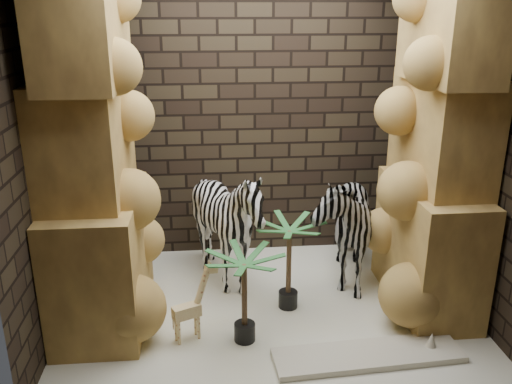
{
  "coord_description": "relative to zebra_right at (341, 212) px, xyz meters",
  "views": [
    {
      "loc": [
        -0.5,
        -4.16,
        2.56
      ],
      "look_at": [
        -0.09,
        0.15,
        1.04
      ],
      "focal_mm": 37.79,
      "sensor_mm": 36.0,
      "label": 1
    }
  ],
  "objects": [
    {
      "name": "wall_left",
      "position": [
        -2.51,
        -0.54,
        0.82
      ],
      "size": [
        0.0,
        3.0,
        3.0
      ],
      "primitive_type": "plane",
      "rotation": [
        1.57,
        0.0,
        1.57
      ],
      "color": "black",
      "rests_on": "ground"
    },
    {
      "name": "surfboard",
      "position": [
        -0.08,
        -1.33,
        -0.65
      ],
      "size": [
        1.47,
        0.45,
        0.05
      ],
      "primitive_type": "cube",
      "rotation": [
        0.0,
        0.0,
        0.07
      ],
      "color": "beige",
      "rests_on": "floor"
    },
    {
      "name": "zebra_right",
      "position": [
        0.0,
        0.0,
        0.0
      ],
      "size": [
        0.8,
        1.23,
        1.36
      ],
      "primitive_type": "imported",
      "rotation": [
        0.0,
        0.0,
        -0.17
      ],
      "color": "white",
      "rests_on": "floor"
    },
    {
      "name": "rock_pillar_left",
      "position": [
        -2.16,
        -0.54,
        0.82
      ],
      "size": [
        0.68,
        1.3,
        3.0
      ],
      "primitive_type": null,
      "color": "#D8B057",
      "rests_on": "floor"
    },
    {
      "name": "wall_right",
      "position": [
        0.99,
        -0.54,
        0.82
      ],
      "size": [
        0.0,
        3.0,
        3.0
      ],
      "primitive_type": "plane",
      "rotation": [
        1.57,
        0.0,
        -1.57
      ],
      "color": "black",
      "rests_on": "ground"
    },
    {
      "name": "rock_pillar_right",
      "position": [
        0.66,
        -0.54,
        0.82
      ],
      "size": [
        0.58,
        1.25,
        3.0
      ],
      "primitive_type": null,
      "color": "#D8B057",
      "rests_on": "floor"
    },
    {
      "name": "giraffe_toy",
      "position": [
        -1.46,
        -0.96,
        -0.35
      ],
      "size": [
        0.35,
        0.24,
        0.66
      ],
      "primitive_type": null,
      "rotation": [
        0.0,
        0.0,
        0.42
      ],
      "color": "#FEE29D",
      "rests_on": "floor"
    },
    {
      "name": "floor",
      "position": [
        -0.76,
        -0.54,
        -0.68
      ],
      "size": [
        3.5,
        3.5,
        0.0
      ],
      "primitive_type": "plane",
      "color": "white",
      "rests_on": "ground"
    },
    {
      "name": "zebra_left",
      "position": [
        -1.08,
        -0.11,
        -0.11
      ],
      "size": [
        1.39,
        1.53,
        1.13
      ],
      "primitive_type": "imported",
      "rotation": [
        0.0,
        0.0,
        -0.37
      ],
      "color": "white",
      "rests_on": "floor"
    },
    {
      "name": "palm_back",
      "position": [
        -1.0,
        -1.01,
        -0.29
      ],
      "size": [
        0.36,
        0.36,
        0.77
      ],
      "primitive_type": null,
      "color": "#256629",
      "rests_on": "floor"
    },
    {
      "name": "wall_back",
      "position": [
        -0.76,
        0.71,
        0.82
      ],
      "size": [
        3.5,
        0.0,
        3.5
      ],
      "primitive_type": "plane",
      "rotation": [
        1.57,
        0.0,
        0.0
      ],
      "color": "black",
      "rests_on": "ground"
    },
    {
      "name": "palm_front",
      "position": [
        -0.58,
        -0.54,
        -0.26
      ],
      "size": [
        0.36,
        0.36,
        0.83
      ],
      "primitive_type": null,
      "color": "#256629",
      "rests_on": "floor"
    },
    {
      "name": "wall_front",
      "position": [
        -0.76,
        -1.79,
        0.82
      ],
      "size": [
        3.5,
        0.0,
        3.5
      ],
      "primitive_type": "plane",
      "rotation": [
        -1.57,
        0.0,
        0.0
      ],
      "color": "black",
      "rests_on": "ground"
    }
  ]
}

